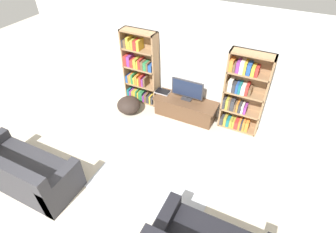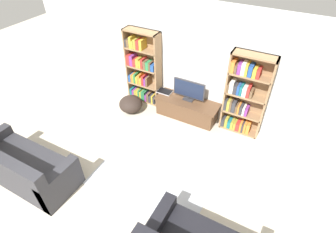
% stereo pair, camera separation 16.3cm
% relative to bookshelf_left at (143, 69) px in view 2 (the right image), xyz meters
% --- Properties ---
extents(wall_back, '(8.80, 0.06, 2.60)m').
position_rel_bookshelf_left_xyz_m(wall_back, '(1.30, 0.18, 0.44)').
color(wall_back, silver).
rests_on(wall_back, ground_plane).
extents(bookshelf_left, '(0.86, 0.30, 1.84)m').
position_rel_bookshelf_left_xyz_m(bookshelf_left, '(0.00, 0.00, 0.00)').
color(bookshelf_left, '#93704C').
rests_on(bookshelf_left, ground_plane).
extents(bookshelf_right, '(0.86, 0.30, 1.84)m').
position_rel_bookshelf_left_xyz_m(bookshelf_right, '(2.46, 0.00, 0.02)').
color(bookshelf_right, '#93704C').
rests_on(bookshelf_right, ground_plane).
extents(tv_stand, '(1.48, 0.53, 0.45)m').
position_rel_bookshelf_left_xyz_m(tv_stand, '(1.27, -0.15, -0.63)').
color(tv_stand, brown).
rests_on(tv_stand, ground_plane).
extents(television, '(0.75, 0.16, 0.50)m').
position_rel_bookshelf_left_xyz_m(television, '(1.27, -0.09, -0.14)').
color(television, '#2D2D33').
rests_on(television, tv_stand).
extents(laptop, '(0.35, 0.24, 0.03)m').
position_rel_bookshelf_left_xyz_m(laptop, '(0.64, -0.07, -0.40)').
color(laptop, '#B7B7BC').
rests_on(laptop, tv_stand).
extents(area_rug, '(2.12, 1.42, 0.02)m').
position_rel_bookshelf_left_xyz_m(area_rug, '(1.48, -2.11, -0.85)').
color(area_rug, '#B2B7C1').
rests_on(area_rug, ground_plane).
extents(couch_left_sectional, '(1.92, 0.82, 0.91)m').
position_rel_bookshelf_left_xyz_m(couch_left_sectional, '(-0.54, -3.20, -0.55)').
color(couch_left_sectional, '#2D2D33').
rests_on(couch_left_sectional, ground_plane).
extents(beanbag_ottoman, '(0.57, 0.57, 0.39)m').
position_rel_bookshelf_left_xyz_m(beanbag_ottoman, '(-0.02, -0.59, -0.67)').
color(beanbag_ottoman, '#2D231E').
rests_on(beanbag_ottoman, ground_plane).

